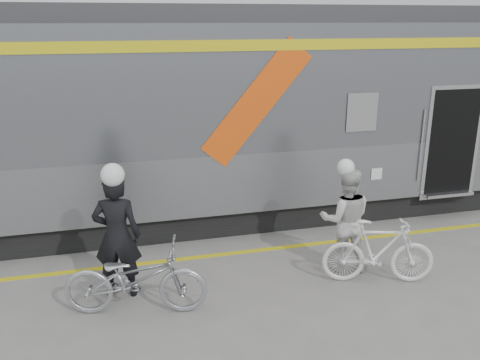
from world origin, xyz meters
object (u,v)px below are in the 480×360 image
object	(u,v)px
bicycle_left	(136,279)
woman	(345,220)
bicycle_right	(378,251)
man	(117,236)

from	to	relation	value
bicycle_left	woman	xyz separation A→B (m)	(3.31, 0.48, 0.33)
woman	bicycle_right	xyz separation A→B (m)	(0.30, -0.55, -0.33)
woman	bicycle_right	size ratio (longest dim) A/B	0.99
bicycle_right	bicycle_left	bearing A→B (deg)	105.19
bicycle_left	bicycle_right	world-z (taller)	bicycle_right
man	woman	distance (m)	3.51
bicycle_right	woman	bearing A→B (deg)	44.97
man	woman	world-z (taller)	man
woman	man	bearing A→B (deg)	15.16
bicycle_left	woman	size ratio (longest dim) A/B	1.15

